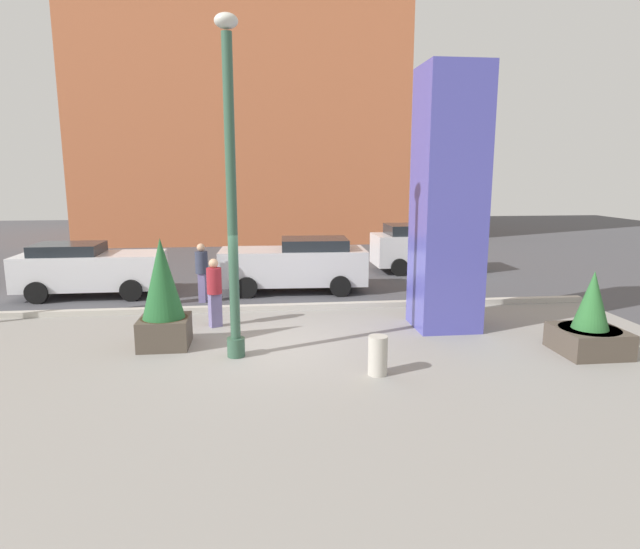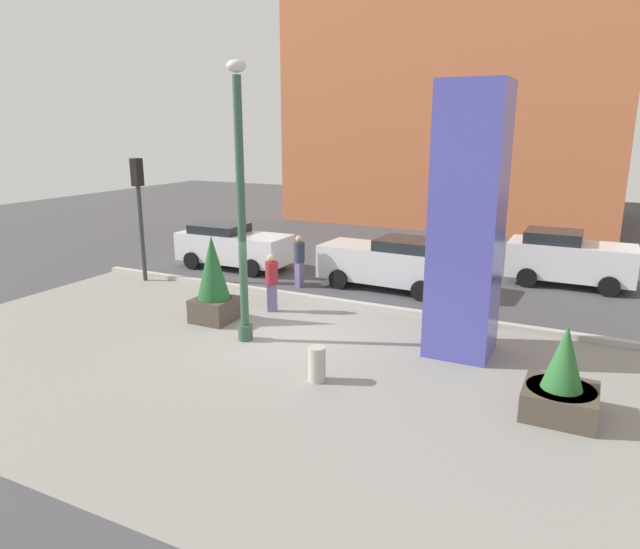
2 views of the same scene
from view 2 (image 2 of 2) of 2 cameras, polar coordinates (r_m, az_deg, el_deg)
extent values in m
plane|color=#47474C|center=(17.76, 2.94, -2.23)|extent=(60.00, 60.00, 0.00)
cube|color=gray|center=(12.81, -8.01, -9.15)|extent=(18.00, 10.00, 0.02)
cube|color=#B7B2A8|center=(16.97, 1.75, -2.74)|extent=(18.00, 0.24, 0.16)
cylinder|color=#335642|center=(14.26, -7.47, -5.76)|extent=(0.36, 0.36, 0.40)
cylinder|color=#335642|center=(13.53, -7.88, 5.92)|extent=(0.20, 0.20, 6.24)
ellipsoid|color=silver|center=(13.45, -8.39, 19.95)|extent=(0.44, 0.44, 0.28)
cube|color=#4C4CAD|center=(13.07, 14.54, 4.95)|extent=(1.45, 1.45, 6.09)
cube|color=#4C4238|center=(15.71, -10.51, -3.48)|extent=(1.04, 1.04, 0.65)
cylinder|color=#382819|center=(15.62, -10.56, -2.41)|extent=(0.99, 0.99, 0.04)
cone|color=#235B2D|center=(15.39, -10.71, 0.71)|extent=(0.89, 0.89, 1.72)
cube|color=#4C4238|center=(11.49, 22.86, -11.63)|extent=(1.28, 1.28, 0.54)
cylinder|color=#382819|center=(11.38, 22.98, -10.50)|extent=(1.21, 1.21, 0.04)
cone|color=#2D6B33|center=(11.15, 23.30, -7.59)|extent=(0.73, 0.73, 1.20)
cylinder|color=#B2ADA3|center=(11.88, -0.32, -8.98)|extent=(0.36, 0.36, 0.75)
cylinder|color=#333833|center=(20.17, -17.40, 3.87)|extent=(0.14, 0.14, 3.24)
cube|color=black|center=(19.91, -17.85, 9.72)|extent=(0.28, 0.32, 0.90)
sphere|color=green|center=(20.02, -17.57, 10.54)|extent=(0.18, 0.18, 0.18)
cube|color=silver|center=(21.46, -8.57, 2.72)|extent=(4.25, 1.74, 1.03)
cube|color=#1E2328|center=(21.70, -10.02, 4.60)|extent=(1.91, 1.53, 0.32)
cylinder|color=black|center=(21.57, -4.35, 1.64)|extent=(0.64, 0.22, 0.64)
cylinder|color=black|center=(20.15, -6.82, 0.65)|extent=(0.64, 0.22, 0.64)
cylinder|color=black|center=(22.99, -10.01, 2.26)|extent=(0.64, 0.22, 0.64)
cylinder|color=black|center=(21.66, -12.68, 1.37)|extent=(0.64, 0.22, 0.64)
cube|color=silver|center=(20.59, 23.77, 1.30)|extent=(3.92, 1.76, 1.15)
cube|color=#1E2328|center=(20.47, 22.35, 3.56)|extent=(1.77, 1.54, 0.38)
cylinder|color=black|center=(21.54, 26.98, 0.05)|extent=(0.64, 0.22, 0.64)
cylinder|color=black|center=(19.84, 26.95, -1.08)|extent=(0.64, 0.22, 0.64)
cylinder|color=black|center=(21.63, 20.57, 0.77)|extent=(0.64, 0.22, 0.64)
cylinder|color=black|center=(19.94, 20.00, -0.29)|extent=(0.64, 0.22, 0.64)
cube|color=silver|center=(18.66, 6.99, 1.07)|extent=(4.62, 1.95, 1.07)
cube|color=#1E2328|center=(18.27, 9.05, 2.97)|extent=(2.11, 1.63, 0.34)
cylinder|color=black|center=(18.57, 1.89, -0.45)|extent=(0.65, 0.25, 0.64)
cylinder|color=black|center=(20.10, 4.17, 0.68)|extent=(0.65, 0.25, 0.64)
cylinder|color=black|center=(17.51, 10.14, -1.60)|extent=(0.65, 0.25, 0.64)
cylinder|color=black|center=(19.13, 11.86, -0.31)|extent=(0.65, 0.25, 0.64)
cube|color=slate|center=(16.28, -4.81, -2.30)|extent=(0.34, 0.31, 0.83)
cylinder|color=maroon|center=(16.09, -4.86, 0.19)|extent=(0.49, 0.49, 0.63)
sphere|color=tan|center=(15.99, -4.90, 1.67)|extent=(0.23, 0.23, 0.23)
cube|color=slate|center=(18.78, -2.08, 0.05)|extent=(0.23, 0.30, 0.85)
cylinder|color=#33384C|center=(18.61, -2.10, 2.27)|extent=(0.40, 0.40, 0.64)
sphere|color=tan|center=(18.52, -2.11, 3.57)|extent=(0.23, 0.23, 0.23)
camera|label=1|loc=(7.22, -57.74, -3.82)|focal=29.98mm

